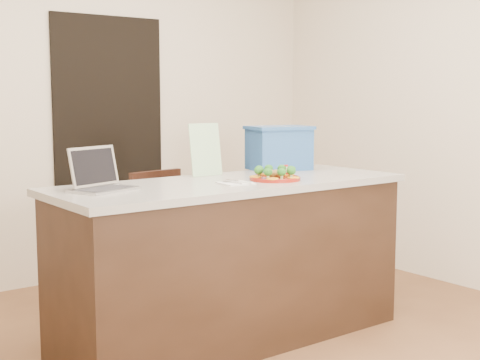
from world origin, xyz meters
TOP-DOWN VIEW (x-y plane):
  - ground at (0.00, 0.00)m, footprint 4.00×4.00m
  - room_shell at (0.00, 0.00)m, footprint 4.00×4.00m
  - doorway at (0.10, 1.98)m, footprint 0.90×0.02m
  - island at (0.00, 0.25)m, footprint 2.06×0.76m
  - plate at (0.22, 0.13)m, footprint 0.29×0.29m
  - meatballs at (0.22, 0.13)m, footprint 0.12×0.11m
  - broccoli at (0.22, 0.13)m, footprint 0.24×0.24m
  - pepper_rings at (0.22, 0.13)m, footprint 0.28×0.28m
  - napkin at (-0.06, 0.14)m, footprint 0.17×0.17m
  - fork at (-0.08, 0.14)m, footprint 0.03×0.15m
  - knife at (-0.03, 0.12)m, footprint 0.04×0.21m
  - yogurt_bottle at (0.33, 0.16)m, footprint 0.04×0.04m
  - laptop at (-0.75, 0.36)m, footprint 0.36×0.33m
  - leaflet at (0.02, 0.54)m, footprint 0.22×0.06m
  - blue_box at (0.59, 0.54)m, footprint 0.44×0.36m
  - chair at (-0.03, 0.95)m, footprint 0.46×0.46m

SIDE VIEW (x-z plane):
  - ground at x=0.00m, z-range 0.00..0.00m
  - island at x=0.00m, z-range 0.00..0.92m
  - chair at x=-0.03m, z-range 0.06..0.97m
  - napkin at x=-0.06m, z-range 0.92..0.93m
  - fork at x=-0.08m, z-range 0.93..0.93m
  - knife at x=-0.03m, z-range 0.93..0.93m
  - plate at x=0.22m, z-range 0.92..0.94m
  - pepper_rings at x=0.22m, z-range 0.94..0.95m
  - yogurt_bottle at x=0.33m, z-range 0.91..0.99m
  - meatballs at x=0.22m, z-range 0.94..0.98m
  - broccoli at x=0.22m, z-range 0.96..1.00m
  - laptop at x=-0.75m, z-range 0.87..1.09m
  - doorway at x=0.10m, z-range 0.00..2.00m
  - blue_box at x=0.59m, z-range 0.92..1.20m
  - leaflet at x=0.02m, z-range 0.92..1.23m
  - room_shell at x=0.00m, z-range -0.38..3.62m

